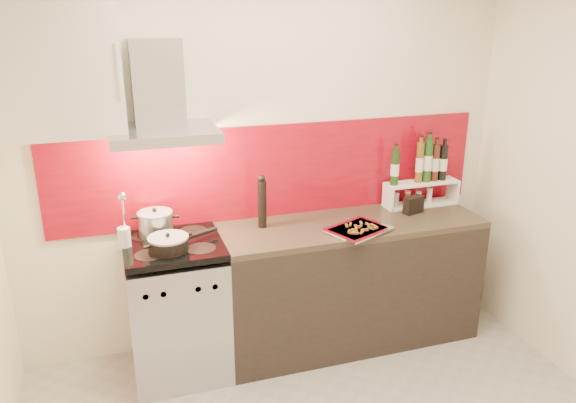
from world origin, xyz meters
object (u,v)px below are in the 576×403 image
object	(u,v)px
counter	(349,281)
stock_pot	(156,224)
baking_tray	(358,229)
pepper_mill	(262,202)
saute_pan	(170,243)
range_stove	(177,310)

from	to	relation	value
counter	stock_pot	bearing A→B (deg)	174.08
baking_tray	pepper_mill	bearing A→B (deg)	154.21
stock_pot	baking_tray	size ratio (longest dim) A/B	0.46
stock_pot	baking_tray	world-z (taller)	stock_pot
saute_pan	baking_tray	bearing A→B (deg)	-2.98
stock_pot	baking_tray	distance (m)	1.29
pepper_mill	stock_pot	bearing A→B (deg)	177.18
stock_pot	pepper_mill	distance (m)	0.69
pepper_mill	baking_tray	size ratio (longest dim) A/B	0.76
counter	baking_tray	size ratio (longest dim) A/B	3.81
stock_pot	baking_tray	bearing A→B (deg)	-13.80
range_stove	baking_tray	xyz separation A→B (m)	(1.17, -0.17, 0.47)
range_stove	counter	distance (m)	1.20
counter	saute_pan	bearing A→B (deg)	-174.77
counter	stock_pot	xyz separation A→B (m)	(-1.28, 0.13, 0.54)
range_stove	saute_pan	distance (m)	0.52
saute_pan	stock_pot	bearing A→B (deg)	102.65
counter	saute_pan	size ratio (longest dim) A/B	4.06
counter	stock_pot	distance (m)	1.40
counter	baking_tray	distance (m)	0.50
stock_pot	range_stove	bearing A→B (deg)	-59.03
stock_pot	counter	bearing A→B (deg)	-5.92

